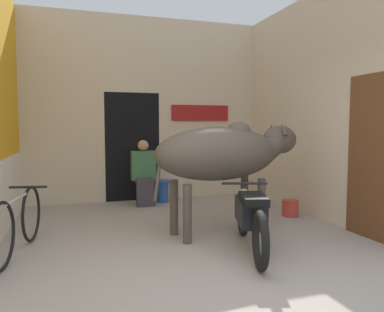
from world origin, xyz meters
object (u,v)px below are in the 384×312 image
object	(u,v)px
motorcycle_near	(250,216)
bucket	(290,208)
shopkeeper_seated	(144,172)
cow	(225,153)
plastic_stool	(163,190)
bicycle	(18,223)

from	to	relation	value
motorcycle_near	bucket	bearing A→B (deg)	43.93
shopkeeper_seated	motorcycle_near	bearing A→B (deg)	-75.91
cow	plastic_stool	bearing A→B (deg)	98.36
bicycle	shopkeeper_seated	distance (m)	2.86
bucket	bicycle	bearing A→B (deg)	-170.62
bicycle	bucket	distance (m)	3.97
shopkeeper_seated	plastic_stool	xyz separation A→B (m)	(0.39, 0.18, -0.40)
cow	bucket	xyz separation A→B (m)	(1.36, 0.54, -0.94)
motorcycle_near	plastic_stool	world-z (taller)	motorcycle_near
cow	motorcycle_near	bearing A→B (deg)	-90.46
plastic_stool	bucket	world-z (taller)	plastic_stool
cow	bucket	bearing A→B (deg)	21.72
motorcycle_near	bicycle	xyz separation A→B (m)	(-2.54, 0.67, -0.05)
plastic_stool	motorcycle_near	bearing A→B (deg)	-83.87
cow	shopkeeper_seated	xyz separation A→B (m)	(-0.72, 2.08, -0.46)
bicycle	plastic_stool	bearing A→B (deg)	46.93
bicycle	bucket	xyz separation A→B (m)	(3.91, 0.65, -0.23)
motorcycle_near	bicycle	world-z (taller)	motorcycle_near
cow	shopkeeper_seated	world-z (taller)	cow
cow	plastic_stool	distance (m)	2.44
cow	shopkeeper_seated	distance (m)	2.25
bucket	plastic_stool	bearing A→B (deg)	134.59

